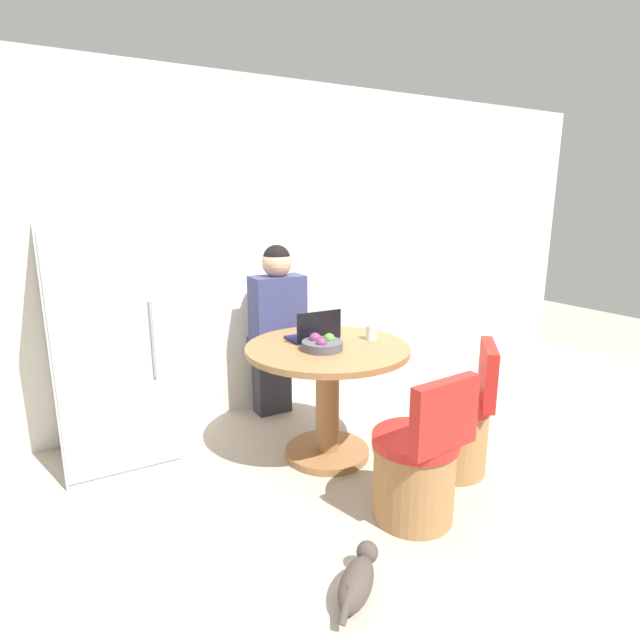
% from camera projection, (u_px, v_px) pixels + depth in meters
% --- Properties ---
extents(ground_plane, '(12.00, 12.00, 0.00)m').
position_uv_depth(ground_plane, '(356.00, 477.00, 3.14)').
color(ground_plane, '#B2A899').
extents(wall_back, '(7.00, 0.06, 2.60)m').
position_uv_depth(wall_back, '(264.00, 251.00, 4.01)').
color(wall_back, silver).
rests_on(wall_back, ground_plane).
extents(refrigerator, '(0.70, 0.65, 1.58)m').
position_uv_depth(refrigerator, '(110.00, 344.00, 3.22)').
color(refrigerator, silver).
rests_on(refrigerator, ground_plane).
extents(dining_table, '(1.07, 1.07, 0.78)m').
position_uv_depth(dining_table, '(327.00, 382.00, 3.29)').
color(dining_table, olive).
rests_on(dining_table, ground_plane).
extents(chair_near_camera, '(0.47, 0.47, 0.85)m').
position_uv_depth(chair_near_camera, '(417.00, 470.00, 2.68)').
color(chair_near_camera, '#9E7042').
rests_on(chair_near_camera, ground_plane).
extents(chair_near_right_corner, '(0.54, 0.54, 0.85)m').
position_uv_depth(chair_near_right_corner, '(455.00, 428.00, 3.17)').
color(chair_near_right_corner, '#9E7042').
rests_on(chair_near_right_corner, ground_plane).
extents(person_seated, '(0.40, 0.37, 1.38)m').
position_uv_depth(person_seated, '(276.00, 323.00, 3.86)').
color(person_seated, '#2D2D38').
rests_on(person_seated, ground_plane).
extents(laptop, '(0.33, 0.21, 0.21)m').
position_uv_depth(laptop, '(314.00, 333.00, 3.35)').
color(laptop, '#141947').
rests_on(laptop, dining_table).
extents(fruit_bowl, '(0.26, 0.26, 0.10)m').
position_uv_depth(fruit_bowl, '(322.00, 344.00, 3.14)').
color(fruit_bowl, '#4C4C56').
rests_on(fruit_bowl, dining_table).
extents(coffee_cup, '(0.07, 0.07, 0.10)m').
position_uv_depth(coffee_cup, '(371.00, 333.00, 3.36)').
color(coffee_cup, white).
rests_on(coffee_cup, dining_table).
extents(cat, '(0.36, 0.32, 0.16)m').
position_uv_depth(cat, '(358.00, 580.00, 2.18)').
color(cat, '#473D38').
rests_on(cat, ground_plane).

